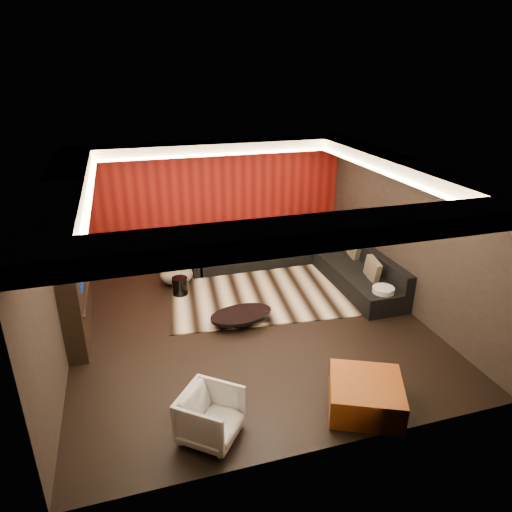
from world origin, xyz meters
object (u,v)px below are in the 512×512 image
object	(u,v)px
coffee_table	(241,318)
drum_stool	(180,286)
armchair	(211,416)
white_side_table	(382,299)
sectional_sofa	(301,260)
orange_ottoman	(365,395)

from	to	relation	value
coffee_table	drum_stool	distance (m)	1.68
coffee_table	armchair	size ratio (longest dim) A/B	1.63
white_side_table	coffee_table	bearing A→B (deg)	173.02
white_side_table	sectional_sofa	bearing A→B (deg)	109.91
white_side_table	orange_ottoman	size ratio (longest dim) A/B	0.53
drum_stool	orange_ottoman	xyz separation A→B (m)	(1.92, -3.99, 0.01)
drum_stool	orange_ottoman	size ratio (longest dim) A/B	0.38
orange_ottoman	armchair	bearing A→B (deg)	177.42
white_side_table	orange_ottoman	xyz separation A→B (m)	(-1.60, -2.25, -0.04)
coffee_table	orange_ottoman	world-z (taller)	orange_ottoman
drum_stool	sectional_sofa	bearing A→B (deg)	7.69
drum_stool	sectional_sofa	distance (m)	2.78
coffee_table	sectional_sofa	xyz separation A→B (m)	(1.86, 1.79, 0.15)
drum_stool	white_side_table	xyz separation A→B (m)	(3.52, -1.74, 0.05)
armchair	drum_stool	bearing A→B (deg)	36.15
drum_stool	sectional_sofa	world-z (taller)	sectional_sofa
coffee_table	sectional_sofa	world-z (taller)	sectional_sofa
coffee_table	armchair	distance (m)	2.70
coffee_table	armchair	xyz separation A→B (m)	(-1.05, -2.48, 0.20)
orange_ottoman	coffee_table	bearing A→B (deg)	111.86
drum_stool	sectional_sofa	xyz separation A→B (m)	(2.76, 0.37, 0.06)
white_side_table	sectional_sofa	distance (m)	2.25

